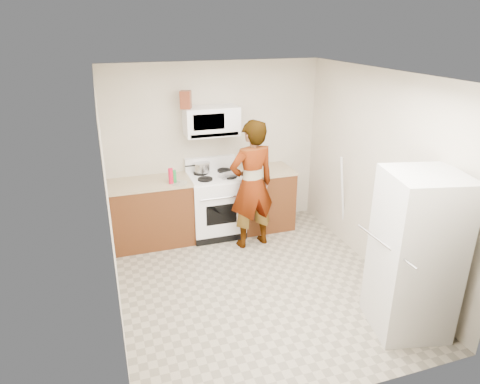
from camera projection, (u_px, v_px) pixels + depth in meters
name	position (u px, v px, depth m)	size (l,w,h in m)	color
floor	(256.00, 284.00, 5.25)	(3.60, 3.60, 0.00)	gray
back_wall	(215.00, 148.00, 6.37)	(3.20, 0.02, 2.50)	beige
right_wall	(378.00, 175.00, 5.25)	(0.02, 3.60, 2.50)	beige
cabinet_left	(152.00, 214.00, 6.10)	(1.12, 0.62, 0.90)	#592715
counter_left	(149.00, 183.00, 5.93)	(1.14, 0.64, 0.04)	tan
cabinet_right	(264.00, 199.00, 6.60)	(0.80, 0.62, 0.90)	#592715
counter_right	(265.00, 171.00, 6.42)	(0.82, 0.64, 0.04)	tan
gas_range	(215.00, 204.00, 6.35)	(0.76, 0.65, 1.13)	white
microwave	(211.00, 121.00, 6.02)	(0.76, 0.38, 0.40)	white
person	(252.00, 185.00, 5.87)	(0.66, 0.44, 1.82)	tan
fridge	(415.00, 255.00, 4.23)	(0.70, 0.70, 1.70)	silver
kettle	(254.00, 161.00, 6.46)	(0.17, 0.17, 0.20)	silver
jug	(186.00, 100.00, 5.76)	(0.14, 0.14, 0.24)	maroon
saucepan	(202.00, 167.00, 6.25)	(0.23, 0.23, 0.13)	#B0B0B5
tray	(228.00, 175.00, 6.11)	(0.25, 0.16, 0.05)	white
bottle_spray	(171.00, 176.00, 5.82)	(0.06, 0.06, 0.22)	red
bottle_hot_sauce	(171.00, 177.00, 5.84)	(0.06, 0.06, 0.17)	orange
bottle_green_cap	(174.00, 176.00, 5.86)	(0.06, 0.06, 0.18)	#167C32
pot_lid	(179.00, 183.00, 5.85)	(0.23, 0.23, 0.01)	silver
broom	(343.00, 199.00, 6.05)	(0.03, 0.03, 1.32)	white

